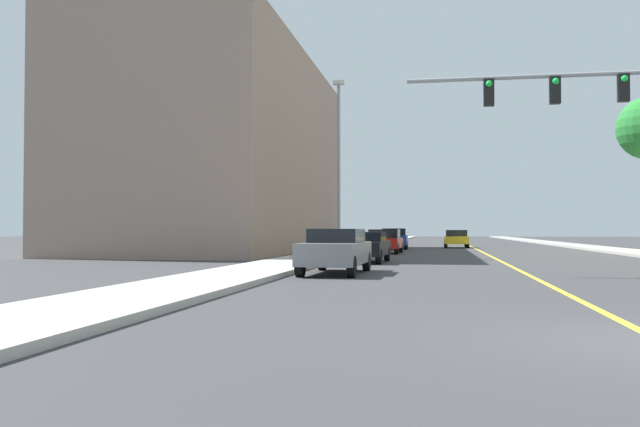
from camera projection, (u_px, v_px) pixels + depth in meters
The scene contains 11 objects.
ground at pixel (475, 249), 49.41m from camera, with size 192.00×192.00×0.00m, color #38383A.
sidewalk_left at pixel (361, 247), 50.91m from camera, with size 2.73×168.00×0.15m, color #B2ADA3.
sidewalk_right at pixel (597, 248), 47.91m from camera, with size 2.73×168.00×0.15m, color #9E9B93.
lane_marking_center at pixel (475, 249), 49.41m from camera, with size 0.16×144.00×0.01m, color yellow.
building_left_near at pixel (226, 155), 44.51m from camera, with size 11.37×27.35×12.80m, color gray.
street_lamp at pixel (339, 159), 33.69m from camera, with size 0.56×0.28×8.85m.
car_black at pixel (366, 246), 28.34m from camera, with size 1.87×4.11×1.31m.
car_gray at pixel (336, 250), 21.08m from camera, with size 1.84×4.50×1.42m.
car_yellow at pixel (456, 239), 51.99m from camera, with size 1.87×4.05×1.39m.
car_blue at pixel (394, 239), 47.99m from camera, with size 1.95×3.98×1.50m.
car_red at pixel (384, 241), 39.55m from camera, with size 2.06×4.31×1.42m.
Camera 1 is at (-2.73, -8.72, 1.38)m, focal length 37.30 mm.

